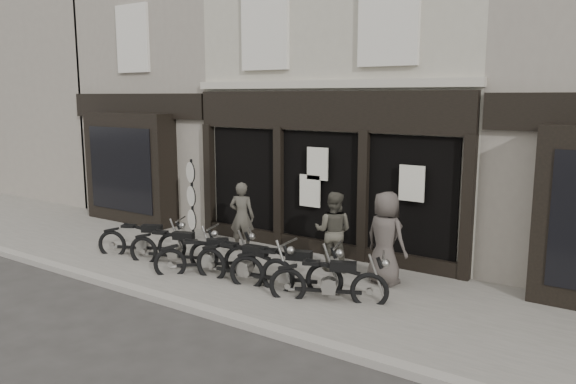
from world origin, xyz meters
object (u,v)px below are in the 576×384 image
Objects in this scene: motorcycle_1 at (174,251)px; man_centre at (333,231)px; motorcycle_3 at (245,267)px; motorcycle_5 at (330,285)px; man_right at (386,238)px; advert_sign_post at (192,202)px; motorcycle_2 at (207,259)px; motorcycle_0 at (143,243)px; motorcycle_4 at (287,273)px; man_left at (242,217)px.

man_centre is (3.09, 1.63, 0.55)m from motorcycle_1.
motorcycle_3 is at bearing -21.33° from motorcycle_1.
motorcycle_5 is 1.11× the size of man_right.
man_centre is 0.77× the size of advert_sign_post.
motorcycle_1 is 2.37m from advert_sign_post.
motorcycle_2 is 0.78× the size of advert_sign_post.
motorcycle_0 is 4.07m from motorcycle_4.
motorcycle_3 is at bearing -47.63° from motorcycle_2.
advert_sign_post reaches higher than man_right.
advert_sign_post is at bearing 96.09° from motorcycle_2.
man_right reaches higher than motorcycle_5.
motorcycle_3 is (1.09, -0.07, 0.03)m from motorcycle_2.
advert_sign_post is at bearing 8.41° from man_right.
man_right is (5.47, 1.39, 0.63)m from motorcycle_0.
motorcycle_2 is at bearing 170.22° from motorcycle_3.
advert_sign_post reaches higher than motorcycle_3.
motorcycle_0 is 0.87× the size of motorcycle_3.
man_centre reaches higher than motorcycle_1.
man_right is (4.38, 1.45, 0.63)m from motorcycle_1.
man_centre reaches higher than motorcycle_2.
man_right is at bearing -11.52° from motorcycle_0.
motorcycle_5 is at bearing -26.41° from motorcycle_0.
motorcycle_2 is (2.10, -0.10, -0.00)m from motorcycle_0.
motorcycle_5 is 1.21× the size of man_centre.
motorcycle_2 is 1.09m from motorcycle_3.
motorcycle_3 is 0.90m from motorcycle_4.
man_left is at bearing 19.08° from motorcycle_0.
man_right is at bearing 0.09° from motorcycle_1.
man_left is (-2.43, 1.63, 0.52)m from motorcycle_4.
motorcycle_1 is 1.13× the size of man_right.
motorcycle_2 is at bearing -28.56° from motorcycle_0.
motorcycle_0 is 1.18× the size of man_centre.
motorcycle_2 is at bearing -20.68° from motorcycle_1.
motorcycle_5 is (2.97, 0.05, 0.01)m from motorcycle_2.
advert_sign_post is at bearing 139.07° from motorcycle_4.
motorcycle_5 is 1.23× the size of man_left.
motorcycle_3 is (3.19, -0.17, 0.03)m from motorcycle_0.
motorcycle_4 is at bearing -16.98° from motorcycle_1.
motorcycle_2 is 1.02× the size of man_left.
man_centre is at bearing 9.50° from motorcycle_1.
motorcycle_1 is at bearing -31.31° from advert_sign_post.
motorcycle_1 is 2.98m from motorcycle_4.
man_left reaches higher than motorcycle_2.
motorcycle_0 is 0.91× the size of advert_sign_post.
motorcycle_1 is 3.97m from motorcycle_5.
man_right is at bearing 50.30° from motorcycle_5.
motorcycle_2 is 2.97m from motorcycle_5.
motorcycle_2 is 0.74× the size of motorcycle_3.
motorcycle_2 is 0.77× the size of motorcycle_4.
motorcycle_2 is at bearing 85.05° from man_left.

